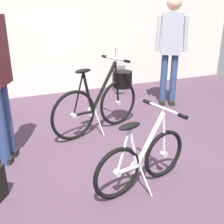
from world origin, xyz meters
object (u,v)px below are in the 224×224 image
(display_bike_left, at_px, (105,98))
(visitor_near_wall, at_px, (171,44))
(folding_bike_foreground, at_px, (142,159))
(rolling_suitcase, at_px, (119,77))

(display_bike_left, bearing_deg, visitor_near_wall, 22.55)
(folding_bike_foreground, bearing_deg, rolling_suitcase, 70.10)
(display_bike_left, distance_m, rolling_suitcase, 1.75)
(visitor_near_wall, xyz_separation_m, rolling_suitcase, (-0.50, 0.94, -0.71))
(rolling_suitcase, bearing_deg, visitor_near_wall, -62.16)
(folding_bike_foreground, xyz_separation_m, rolling_suitcase, (1.03, 2.84, -0.01))
(display_bike_left, relative_size, visitor_near_wall, 0.77)
(rolling_suitcase, bearing_deg, display_bike_left, -120.08)
(visitor_near_wall, distance_m, rolling_suitcase, 1.28)
(folding_bike_foreground, xyz_separation_m, display_bike_left, (0.15, 1.33, 0.15))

